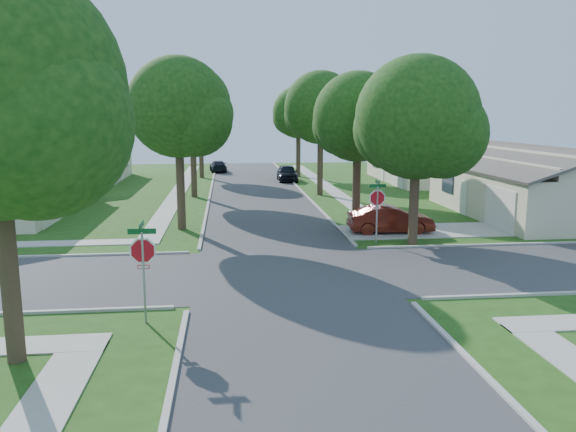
% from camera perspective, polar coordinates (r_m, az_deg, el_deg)
% --- Properties ---
extents(ground, '(100.00, 100.00, 0.00)m').
position_cam_1_polar(ground, '(21.58, 0.04, -5.83)').
color(ground, '#244813').
rests_on(ground, ground).
extents(road_ns, '(7.00, 100.00, 0.02)m').
position_cam_1_polar(road_ns, '(21.58, 0.04, -5.82)').
color(road_ns, '#333335').
rests_on(road_ns, ground).
extents(sidewalk_ne, '(1.20, 40.00, 0.04)m').
position_cam_1_polar(sidewalk_ne, '(47.73, 3.93, 3.04)').
color(sidewalk_ne, '#9E9B91').
rests_on(sidewalk_ne, ground).
extents(sidewalk_nw, '(1.20, 40.00, 0.04)m').
position_cam_1_polar(sidewalk_nw, '(47.15, -10.85, 2.80)').
color(sidewalk_nw, '#9E9B91').
rests_on(sidewalk_nw, ground).
extents(driveway, '(8.80, 3.60, 0.05)m').
position_cam_1_polar(driveway, '(30.11, 13.64, -1.45)').
color(driveway, '#9E9B91').
rests_on(driveway, ground).
extents(stop_sign_sw, '(1.05, 0.80, 2.98)m').
position_cam_1_polar(stop_sign_sw, '(16.58, -14.52, -3.85)').
color(stop_sign_sw, gray).
rests_on(stop_sign_sw, ground).
extents(stop_sign_ne, '(1.05, 0.80, 2.98)m').
position_cam_1_polar(stop_sign_ne, '(26.55, 9.06, 1.57)').
color(stop_sign_ne, gray).
rests_on(stop_sign_ne, ground).
extents(tree_e_near, '(4.97, 4.80, 8.28)m').
position_cam_1_polar(tree_e_near, '(30.44, 7.20, 9.53)').
color(tree_e_near, '#38281C').
rests_on(tree_e_near, ground).
extents(tree_e_mid, '(5.59, 5.40, 9.21)m').
position_cam_1_polar(tree_e_mid, '(42.21, 3.41, 10.59)').
color(tree_e_mid, '#38281C').
rests_on(tree_e_mid, ground).
extents(tree_e_far, '(5.17, 5.00, 8.72)m').
position_cam_1_polar(tree_e_far, '(55.07, 1.12, 10.23)').
color(tree_e_far, '#38281C').
rests_on(tree_e_far, ground).
extents(tree_w_near, '(5.38, 5.20, 8.97)m').
position_cam_1_polar(tree_w_near, '(29.72, -11.00, 10.33)').
color(tree_w_near, '#38281C').
rests_on(tree_w_near, ground).
extents(tree_w_mid, '(5.80, 5.60, 9.56)m').
position_cam_1_polar(tree_w_mid, '(41.69, -9.66, 10.80)').
color(tree_w_mid, '#38281C').
rests_on(tree_w_mid, ground).
extents(tree_w_far, '(4.76, 4.60, 8.04)m').
position_cam_1_polar(tree_w_far, '(54.68, -8.85, 9.62)').
color(tree_w_far, '#38281C').
rests_on(tree_w_far, ground).
extents(tree_ne_corner, '(5.80, 5.60, 8.66)m').
position_cam_1_polar(tree_ne_corner, '(26.28, 13.10, 9.14)').
color(tree_ne_corner, '#38281C').
rests_on(tree_ne_corner, ground).
extents(house_ne_near, '(8.42, 13.60, 4.23)m').
position_cam_1_polar(house_ne_near, '(36.77, 23.62, 2.41)').
color(house_ne_near, beige).
rests_on(house_ne_near, ground).
extents(house_ne_far, '(8.42, 13.60, 4.23)m').
position_cam_1_polar(house_ne_far, '(53.05, 13.99, 5.11)').
color(house_ne_far, beige).
rests_on(house_ne_far, ground).
extents(house_nw_near, '(8.42, 13.60, 4.23)m').
position_cam_1_polar(house_nw_near, '(38.43, -27.13, 2.44)').
color(house_nw_near, beige).
rests_on(house_nw_near, ground).
extents(house_nw_far, '(8.42, 13.60, 4.23)m').
position_cam_1_polar(house_nw_far, '(54.56, -20.85, 4.88)').
color(house_nw_far, beige).
rests_on(house_nw_far, ground).
extents(car_driveway, '(4.38, 1.69, 1.42)m').
position_cam_1_polar(car_driveway, '(29.15, 10.36, -0.33)').
color(car_driveway, '#4F1710').
rests_on(car_driveway, ground).
extents(car_curb_east, '(1.82, 4.37, 1.48)m').
position_cam_1_polar(car_curb_east, '(51.50, -0.10, 4.40)').
color(car_curb_east, black).
rests_on(car_curb_east, ground).
extents(car_curb_west, '(2.02, 4.24, 1.19)m').
position_cam_1_polar(car_curb_west, '(60.37, -7.11, 5.04)').
color(car_curb_west, black).
rests_on(car_curb_west, ground).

